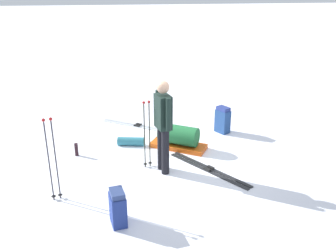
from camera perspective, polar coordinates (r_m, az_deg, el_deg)
name	(u,v)px	position (r m, az deg, el deg)	size (l,w,h in m)	color
ground_plane	(168,159)	(7.30, 0.00, -5.09)	(80.00, 80.00, 0.00)	white
skier_standing	(163,122)	(6.50, -0.75, 0.57)	(0.30, 0.55, 1.70)	black
ski_pair_near	(209,169)	(6.96, 6.26, -6.61)	(1.22, 1.58, 0.05)	black
ski_pair_far	(138,126)	(8.88, -4.63, 0.04)	(1.68, 1.15, 0.05)	silver
backpack_large_dark	(223,120)	(8.50, 8.34, 0.91)	(0.34, 0.37, 0.61)	navy
backpack_bright	(118,208)	(5.47, -7.67, -12.29)	(0.26, 0.34, 0.55)	navy
ski_poles_planted_near	(52,156)	(5.99, -17.34, -4.39)	(0.17, 0.10, 1.39)	#23202A
ski_poles_planted_far	(147,131)	(6.75, -3.24, -0.78)	(0.16, 0.10, 1.29)	black
gear_sled	(179,138)	(7.68, 1.62, -1.81)	(1.21, 0.96, 0.49)	#D85313
sleeping_mat_rolled	(131,141)	(7.88, -5.71, -2.35)	(0.18, 0.18, 0.55)	teal
thermos_bottle	(76,150)	(7.61, -13.82, -3.52)	(0.07, 0.07, 0.26)	black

